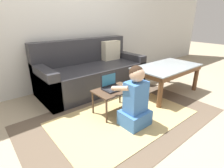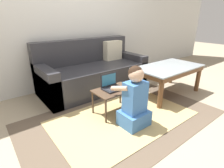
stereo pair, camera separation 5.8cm
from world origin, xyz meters
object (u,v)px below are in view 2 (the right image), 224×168
laptop_desk (114,92)px  person_seated (134,100)px  laptop (112,86)px  couch (93,72)px  computer_mouse (125,85)px  coffee_table (168,70)px

laptop_desk → person_seated: 0.38m
laptop_desk → laptop: bearing=104.7°
couch → laptop: bearing=-106.6°
person_seated → laptop_desk: bearing=89.5°
computer_mouse → coffee_table: bearing=-2.0°
coffee_table → person_seated: bearing=-163.1°
couch → laptop_desk: couch is taller
laptop_desk → person_seated: size_ratio=0.72×
laptop → computer_mouse: (0.19, -0.04, -0.02)m
laptop → person_seated: (0.00, -0.41, -0.04)m
laptop_desk → computer_mouse: computer_mouse is taller
coffee_table → laptop: (-1.10, 0.07, -0.03)m
person_seated → coffee_table: bearing=16.9°
laptop_desk → computer_mouse: bearing=-3.9°
coffee_table → laptop_desk: bearing=177.6°
coffee_table → computer_mouse: coffee_table is taller
laptop → coffee_table: bearing=-3.8°
couch → person_seated: size_ratio=2.51×
couch → coffee_table: 1.28m
computer_mouse → couch: bearing=85.6°
couch → coffee_table: size_ratio=1.63×
laptop → couch: bearing=73.4°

